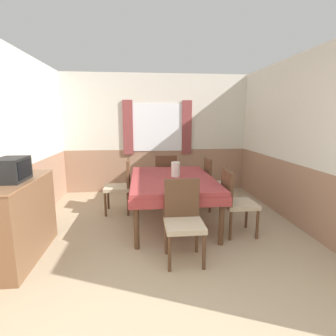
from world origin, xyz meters
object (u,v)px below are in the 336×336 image
vase (176,169)px  dining_table (172,183)px  chair_right_far (214,182)px  chair_head_window (166,176)px  chair_right_near (235,200)px  chair_left_far (121,184)px  tv (12,170)px  chair_head_near (183,218)px  sideboard (19,219)px

vase → dining_table: bearing=-137.1°
chair_right_far → vase: vase is taller
chair_head_window → chair_right_near: 1.86m
chair_left_far → tv: (-1.07, -1.50, 0.58)m
chair_head_near → chair_head_window: size_ratio=1.00×
chair_left_far → dining_table: bearing=-122.8°
chair_right_far → chair_left_far: 1.67m
chair_right_near → vase: size_ratio=4.06×
chair_head_window → tv: bearing=-132.4°
chair_right_near → chair_head_near: bearing=-54.9°
tv → dining_table: bearing=26.8°
chair_head_near → chair_left_far: same height
dining_table → tv: size_ratio=4.50×
chair_head_window → sideboard: size_ratio=0.75×
chair_right_near → chair_left_far: 1.99m
chair_left_far → sideboard: (-1.08, -1.46, -0.02)m
sideboard → tv: bearing=-80.3°
sideboard → tv: 0.60m
chair_head_near → sideboard: (-1.92, 0.21, -0.02)m
chair_left_far → chair_head_near: bearing=-153.4°
dining_table → chair_right_far: 1.00m
chair_right_far → tv: (-2.75, -1.50, 0.58)m
chair_right_far → tv: size_ratio=2.26×
chair_right_near → chair_left_far: bearing=-122.8°
chair_right_far → chair_head_near: (-0.84, -1.67, 0.00)m
chair_right_near → chair_left_far: same height
chair_head_near → chair_right_near: bearing=-144.9°
chair_right_far → chair_right_near: bearing=0.0°
chair_head_window → chair_right_near: size_ratio=1.00×
dining_table → sideboard: (-1.92, -0.92, -0.15)m
chair_right_near → sideboard: size_ratio=0.75×
dining_table → chair_left_far: size_ratio=1.99×
dining_table → tv: 2.19m
dining_table → chair_left_far: chair_left_far is taller
chair_right_far → vase: (-0.77, -0.48, 0.34)m
dining_table → chair_head_near: size_ratio=1.99×
chair_head_near → tv: 2.00m
chair_right_far → chair_right_near: size_ratio=1.00×
chair_head_window → vase: size_ratio=4.06×
chair_right_far → vase: 0.97m
dining_table → tv: bearing=-153.2°
dining_table → chair_left_far: 1.00m
dining_table → chair_right_far: bearing=32.8°
vase → tv: bearing=-152.6°
chair_head_near → chair_right_near: size_ratio=1.00×
chair_right_near → vase: vase is taller
vase → sideboard: bearing=-153.8°
sideboard → tv: (0.01, -0.05, 0.60)m
dining_table → tv: tv is taller
vase → chair_right_far: bearing=31.9°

